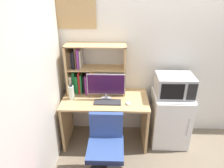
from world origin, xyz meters
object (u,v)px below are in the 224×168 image
at_px(hutch_bookshelf, 87,71).
at_px(computer_mouse, 128,103).
at_px(monitor, 106,86).
at_px(microwave, 174,85).
at_px(mini_fridge, 170,118).
at_px(desk_chair, 106,152).
at_px(wall_corkboard, 73,9).
at_px(keyboard, 108,102).
at_px(water_bottle, 71,92).

relative_size(hutch_bookshelf, computer_mouse, 9.59).
relative_size(monitor, microwave, 1.03).
height_order(mini_fridge, microwave, microwave).
distance_m(hutch_bookshelf, mini_fridge, 1.46).
xyz_separation_m(desk_chair, wall_corkboard, (-0.48, 1.00, 1.59)).
relative_size(hutch_bookshelf, keyboard, 2.31).
bearing_deg(mini_fridge, hutch_bookshelf, 172.13).
height_order(hutch_bookshelf, computer_mouse, hutch_bookshelf).
bearing_deg(wall_corkboard, computer_mouse, -31.72).
xyz_separation_m(hutch_bookshelf, computer_mouse, (0.61, -0.36, -0.33)).
distance_m(hutch_bookshelf, keyboard, 0.58).
distance_m(microwave, desk_chair, 1.32).
bearing_deg(desk_chair, hutch_bookshelf, 110.27).
distance_m(hutch_bookshelf, desk_chair, 1.19).
distance_m(computer_mouse, wall_corkboard, 1.49).
distance_m(hutch_bookshelf, microwave, 1.29).
relative_size(hutch_bookshelf, monitor, 1.63).
bearing_deg(desk_chair, water_bottle, 129.48).
bearing_deg(computer_mouse, monitor, 161.10).
bearing_deg(monitor, wall_corkboard, 141.07).
bearing_deg(keyboard, water_bottle, 169.91).
relative_size(monitor, water_bottle, 2.32).
distance_m(monitor, water_bottle, 0.51).
relative_size(keyboard, mini_fridge, 0.45).
distance_m(water_bottle, microwave, 1.48).
xyz_separation_m(monitor, wall_corkboard, (-0.45, 0.36, 0.98)).
height_order(hutch_bookshelf, water_bottle, hutch_bookshelf).
distance_m(desk_chair, wall_corkboard, 1.94).
bearing_deg(keyboard, microwave, 9.97).
bearing_deg(keyboard, monitor, 105.24).
xyz_separation_m(keyboard, water_bottle, (-0.52, 0.09, 0.10)).
bearing_deg(keyboard, mini_fridge, 9.79).
distance_m(monitor, microwave, 0.97).
height_order(computer_mouse, wall_corkboard, wall_corkboard).
height_order(hutch_bookshelf, desk_chair, hutch_bookshelf).
bearing_deg(wall_corkboard, water_bottle, -97.49).
bearing_deg(computer_mouse, mini_fridge, 15.37).
height_order(hutch_bookshelf, monitor, hutch_bookshelf).
relative_size(hutch_bookshelf, water_bottle, 3.77).
height_order(monitor, mini_fridge, monitor).
distance_m(keyboard, desk_chair, 0.67).
bearing_deg(computer_mouse, keyboard, 176.41).
relative_size(hutch_bookshelf, desk_chair, 0.99).
relative_size(keyboard, desk_chair, 0.43).
distance_m(mini_fridge, wall_corkboard, 2.13).
distance_m(keyboard, mini_fridge, 1.03).
height_order(monitor, wall_corkboard, wall_corkboard).
xyz_separation_m(hutch_bookshelf, microwave, (1.27, -0.17, -0.14)).
relative_size(hutch_bookshelf, microwave, 1.67).
height_order(hutch_bookshelf, wall_corkboard, wall_corkboard).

